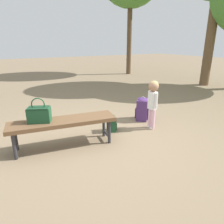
{
  "coord_description": "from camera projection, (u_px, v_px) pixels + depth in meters",
  "views": [
    {
      "loc": [
        -1.48,
        -2.8,
        1.57
      ],
      "look_at": [
        0.2,
        0.02,
        0.45
      ],
      "focal_mm": 33.02,
      "sensor_mm": 36.0,
      "label": 1
    }
  ],
  "objects": [
    {
      "name": "backpack_small",
      "position": [
        112.0,
        123.0,
        3.78
      ],
      "size": [
        0.21,
        0.23,
        0.32
      ],
      "color": "#1E4C2D",
      "rests_on": "ground"
    },
    {
      "name": "ground_plane",
      "position": [
        103.0,
        139.0,
        3.5
      ],
      "size": [
        40.0,
        40.0,
        0.0
      ],
      "primitive_type": "plane",
      "color": "#7F6B51",
      "rests_on": "ground"
    },
    {
      "name": "child_standing",
      "position": [
        153.0,
        97.0,
        3.77
      ],
      "size": [
        0.19,
        0.25,
        0.91
      ],
      "color": "#E5B2C6",
      "rests_on": "ground"
    },
    {
      "name": "backpack_large",
      "position": [
        142.0,
        108.0,
        4.32
      ],
      "size": [
        0.37,
        0.37,
        0.51
      ],
      "color": "#4C2D66",
      "rests_on": "ground"
    },
    {
      "name": "handbag",
      "position": [
        39.0,
        114.0,
        3.0
      ],
      "size": [
        0.37,
        0.3,
        0.37
      ],
      "color": "#1E4C2D",
      "rests_on": "park_bench"
    },
    {
      "name": "park_bench",
      "position": [
        63.0,
        123.0,
        3.14
      ],
      "size": [
        1.65,
        0.67,
        0.45
      ],
      "color": "brown",
      "rests_on": "ground"
    }
  ]
}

